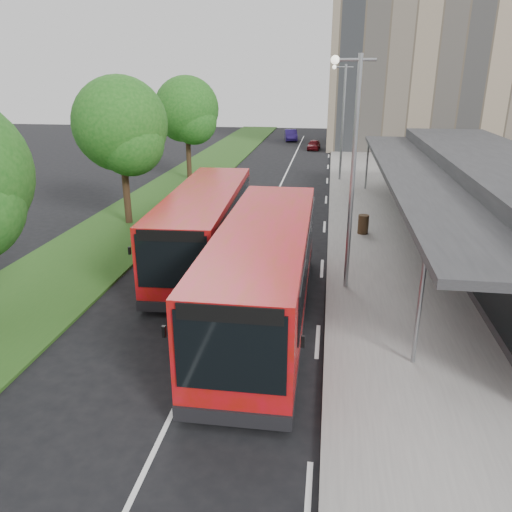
{
  "coord_description": "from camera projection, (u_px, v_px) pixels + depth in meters",
  "views": [
    {
      "loc": [
        3.37,
        -15.26,
        7.54
      ],
      "look_at": [
        0.99,
        1.03,
        1.5
      ],
      "focal_mm": 35.0,
      "sensor_mm": 36.0,
      "label": 1
    }
  ],
  "objects": [
    {
      "name": "litter_bin",
      "position": [
        363.0,
        224.0,
        24.34
      ],
      "size": [
        0.68,
        0.68,
        0.93
      ],
      "primitive_type": "cylinder",
      "rotation": [
        0.0,
        0.0,
        0.41
      ],
      "color": "#3B2A18",
      "rests_on": "pavement"
    },
    {
      "name": "bus_second",
      "position": [
        205.0,
        226.0,
        20.76
      ],
      "size": [
        3.25,
        10.87,
        3.05
      ],
      "rotation": [
        0.0,
        0.0,
        0.05
      ],
      "color": "#BA091C",
      "rests_on": "ground"
    },
    {
      "name": "office_block",
      "position": [
        439.0,
        58.0,
        51.24
      ],
      "size": [
        22.0,
        12.0,
        18.0
      ],
      "primitive_type": "cube",
      "color": "tan",
      "rests_on": "ground"
    },
    {
      "name": "station_building",
      "position": [
        494.0,
        203.0,
        22.49
      ],
      "size": [
        7.7,
        26.0,
        4.0
      ],
      "color": "#2A2A2C",
      "rests_on": "ground"
    },
    {
      "name": "tree_mid",
      "position": [
        121.0,
        130.0,
        24.92
      ],
      "size": [
        4.69,
        4.69,
        7.54
      ],
      "color": "#332314",
      "rests_on": "ground"
    },
    {
      "name": "ground",
      "position": [
        223.0,
        305.0,
        17.23
      ],
      "size": [
        120.0,
        120.0,
        0.0
      ],
      "primitive_type": "plane",
      "color": "black",
      "rests_on": "ground"
    },
    {
      "name": "tree_far",
      "position": [
        187.0,
        113.0,
        36.08
      ],
      "size": [
        4.64,
        4.64,
        7.46
      ],
      "color": "#332314",
      "rests_on": "ground"
    },
    {
      "name": "car_near",
      "position": [
        314.0,
        145.0,
        52.25
      ],
      "size": [
        1.42,
        3.1,
        1.03
      ],
      "primitive_type": "imported",
      "rotation": [
        0.0,
        0.0,
        -0.07
      ],
      "color": "#590C13",
      "rests_on": "ground"
    },
    {
      "name": "lane_centre_line",
      "position": [
        273.0,
        202.0,
        31.17
      ],
      "size": [
        0.12,
        70.0,
        0.01
      ],
      "primitive_type": "cube",
      "color": "silver",
      "rests_on": "ground"
    },
    {
      "name": "pavement",
      "position": [
        366.0,
        187.0,
        34.97
      ],
      "size": [
        5.0,
        80.0,
        0.15
      ],
      "primitive_type": "cube",
      "color": "gray",
      "rests_on": "ground"
    },
    {
      "name": "car_far",
      "position": [
        291.0,
        135.0,
        59.27
      ],
      "size": [
        1.92,
        4.07,
        1.29
      ],
      "primitive_type": "imported",
      "rotation": [
        0.0,
        0.0,
        0.15
      ],
      "color": "navy",
      "rests_on": "ground"
    },
    {
      "name": "lamp_post_far",
      "position": [
        342.0,
        116.0,
        35.48
      ],
      "size": [
        1.44,
        0.28,
        8.0
      ],
      "color": "gray",
      "rests_on": "pavement"
    },
    {
      "name": "grass_verge",
      "position": [
        186.0,
        181.0,
        36.75
      ],
      "size": [
        5.0,
        80.0,
        0.1
      ],
      "primitive_type": "cube",
      "color": "#244E19",
      "rests_on": "ground"
    },
    {
      "name": "bollard",
      "position": [
        351.0,
        182.0,
        33.63
      ],
      "size": [
        0.19,
        0.19,
        0.96
      ],
      "primitive_type": "cylinder",
      "rotation": [
        0.0,
        0.0,
        0.26
      ],
      "color": "#FBB10D",
      "rests_on": "pavement"
    },
    {
      "name": "bus_main",
      "position": [
        264.0,
        273.0,
        15.72
      ],
      "size": [
        3.05,
        11.28,
        3.19
      ],
      "rotation": [
        0.0,
        0.0,
        0.0
      ],
      "color": "#BA091C",
      "rests_on": "ground"
    },
    {
      "name": "kerb_dashes",
      "position": [
        327.0,
        189.0,
        34.43
      ],
      "size": [
        0.12,
        56.0,
        0.01
      ],
      "color": "silver",
      "rests_on": "ground"
    },
    {
      "name": "lamp_post_near",
      "position": [
        351.0,
        162.0,
        16.91
      ],
      "size": [
        1.44,
        0.28,
        8.0
      ],
      "color": "gray",
      "rests_on": "pavement"
    }
  ]
}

